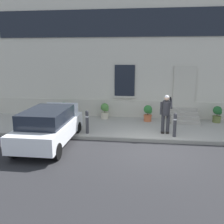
% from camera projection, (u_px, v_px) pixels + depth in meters
% --- Properties ---
extents(ground_plane, '(80.00, 80.00, 0.00)m').
position_uv_depth(ground_plane, '(151.00, 150.00, 9.57)').
color(ground_plane, '#232326').
extents(sidewalk, '(24.00, 3.60, 0.15)m').
position_uv_depth(sidewalk, '(149.00, 128.00, 12.26)').
color(sidewalk, '#99968E').
rests_on(sidewalk, ground).
extents(curb_edge, '(24.00, 0.12, 0.15)m').
position_uv_depth(curb_edge, '(150.00, 140.00, 10.47)').
color(curb_edge, gray).
rests_on(curb_edge, ground).
extents(building_facade, '(24.00, 1.52, 7.50)m').
position_uv_depth(building_facade, '(151.00, 52.00, 13.85)').
color(building_facade, beige).
rests_on(building_facade, ground).
extents(entrance_stoop, '(1.44, 1.28, 0.64)m').
position_uv_depth(entrance_stoop, '(184.00, 116.00, 13.24)').
color(entrance_stoop, '#9E998E').
rests_on(entrance_stoop, sidewalk).
extents(hatchback_car_white, '(1.79, 4.07, 1.50)m').
position_uv_depth(hatchback_car_white, '(49.00, 126.00, 10.00)').
color(hatchback_car_white, white).
rests_on(hatchback_car_white, ground).
extents(bollard_near_person, '(0.15, 0.15, 1.04)m').
position_uv_depth(bollard_near_person, '(175.00, 124.00, 10.59)').
color(bollard_near_person, '#333338').
rests_on(bollard_near_person, sidewalk).
extents(bollard_far_left, '(0.15, 0.15, 1.04)m').
position_uv_depth(bollard_far_left, '(87.00, 121.00, 11.06)').
color(bollard_far_left, '#333338').
rests_on(bollard_far_left, sidewalk).
extents(person_on_phone, '(0.51, 0.48, 1.75)m').
position_uv_depth(person_on_phone, '(166.00, 112.00, 10.91)').
color(person_on_phone, '#2D2D33').
rests_on(person_on_phone, sidewalk).
extents(planter_charcoal, '(0.44, 0.44, 0.86)m').
position_uv_depth(planter_charcoal, '(64.00, 109.00, 13.99)').
color(planter_charcoal, '#2D2D30').
rests_on(planter_charcoal, sidewalk).
extents(planter_cream, '(0.44, 0.44, 0.86)m').
position_uv_depth(planter_cream, '(105.00, 111.00, 13.64)').
color(planter_cream, beige).
rests_on(planter_cream, sidewalk).
extents(planter_terracotta, '(0.44, 0.44, 0.86)m').
position_uv_depth(planter_terracotta, '(148.00, 113.00, 13.13)').
color(planter_terracotta, '#B25B38').
rests_on(planter_terracotta, sidewalk).
extents(planter_olive, '(0.44, 0.44, 0.86)m').
position_uv_depth(planter_olive, '(217.00, 114.00, 12.89)').
color(planter_olive, '#606B38').
rests_on(planter_olive, sidewalk).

